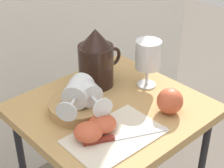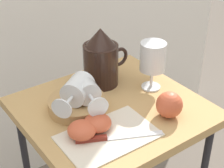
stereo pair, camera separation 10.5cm
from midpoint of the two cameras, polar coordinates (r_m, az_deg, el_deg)
table at (r=1.14m, az=2.66°, el=-6.90°), size 0.53×0.50×0.74m
linen_napkin at (r=0.98m, az=2.52°, el=-8.41°), size 0.26×0.17×0.00m
basket_tray at (r=1.07m, az=-2.77°, el=-3.33°), size 0.18×0.18×0.03m
pitcher at (r=1.17m, az=0.82°, el=3.43°), size 0.17×0.12×0.20m
wine_glass_upright at (r=1.15m, az=9.13°, el=3.89°), size 0.08×0.08×0.16m
wine_glass_tipped_near at (r=1.04m, az=-1.38°, el=-0.95°), size 0.10×0.16×0.07m
wine_glass_tipped_far at (r=1.04m, az=-2.68°, el=-1.03°), size 0.16×0.14×0.08m
apple_half_left at (r=0.96m, az=-1.68°, el=-7.46°), size 0.08×0.08×0.04m
apple_half_right at (r=0.98m, az=0.72°, el=-6.33°), size 0.08×0.08×0.04m
apple_whole at (r=1.05m, az=11.97°, el=-3.35°), size 0.08×0.08×0.08m
knife at (r=0.96m, az=2.28°, el=-8.69°), size 0.22×0.12×0.01m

